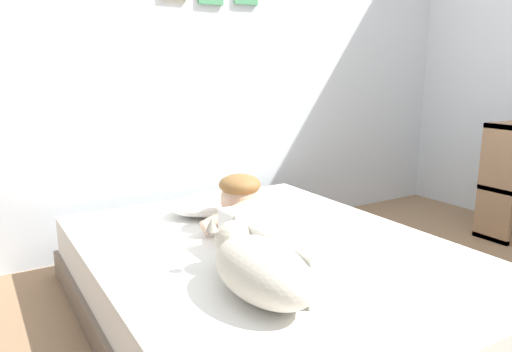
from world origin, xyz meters
name	(u,v)px	position (x,y,z in m)	size (l,w,h in m)	color
ground_plane	(361,328)	(0.00, 0.00, 0.00)	(11.91, 11.91, 0.00)	#8C6B4C
back_wall	(207,41)	(0.00, 1.45, 1.25)	(3.96, 0.12, 2.50)	silver
bed	(271,283)	(-0.27, 0.29, 0.16)	(1.50, 1.95, 0.33)	#726051
pillow	(218,203)	(-0.24, 0.87, 0.38)	(0.52, 0.32, 0.11)	white
person_lying	(283,229)	(-0.27, 0.21, 0.43)	(0.43, 0.92, 0.27)	white
dog	(259,266)	(-0.55, -0.06, 0.43)	(0.26, 0.57, 0.21)	beige
coffee_cup	(281,211)	(0.00, 0.62, 0.36)	(0.12, 0.09, 0.07)	white
cell_phone	(241,260)	(-0.46, 0.23, 0.33)	(0.07, 0.14, 0.01)	black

